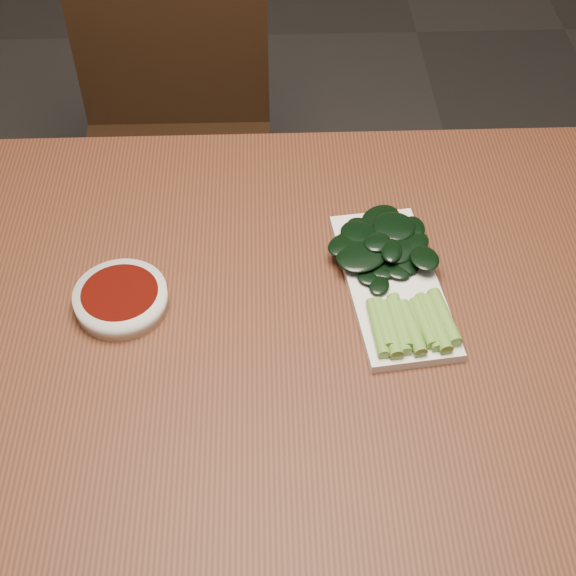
{
  "coord_description": "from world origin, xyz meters",
  "views": [
    {
      "loc": [
        -0.02,
        -0.69,
        1.57
      ],
      "look_at": [
        0.01,
        0.04,
        0.76
      ],
      "focal_mm": 50.0,
      "sensor_mm": 36.0,
      "label": 1
    }
  ],
  "objects_px": {
    "sauce_bowl": "(121,299)",
    "gai_lan": "(390,268)",
    "table": "(282,349)",
    "chair_far": "(174,138)",
    "serving_plate": "(392,284)"
  },
  "relations": [
    {
      "from": "table",
      "to": "chair_far",
      "type": "bearing_deg",
      "value": 106.16
    },
    {
      "from": "table",
      "to": "sauce_bowl",
      "type": "xyz_separation_m",
      "value": [
        -0.21,
        0.03,
        0.09
      ]
    },
    {
      "from": "sauce_bowl",
      "to": "gai_lan",
      "type": "bearing_deg",
      "value": 5.5
    },
    {
      "from": "table",
      "to": "serving_plate",
      "type": "distance_m",
      "value": 0.18
    },
    {
      "from": "table",
      "to": "sauce_bowl",
      "type": "relative_size",
      "value": 11.26
    },
    {
      "from": "chair_far",
      "to": "sauce_bowl",
      "type": "relative_size",
      "value": 7.16
    },
    {
      "from": "sauce_bowl",
      "to": "serving_plate",
      "type": "distance_m",
      "value": 0.37
    },
    {
      "from": "chair_far",
      "to": "gai_lan",
      "type": "distance_m",
      "value": 0.82
    },
    {
      "from": "chair_far",
      "to": "sauce_bowl",
      "type": "height_order",
      "value": "chair_far"
    },
    {
      "from": "chair_far",
      "to": "sauce_bowl",
      "type": "xyz_separation_m",
      "value": [
        0.0,
        -0.72,
        0.28
      ]
    },
    {
      "from": "chair_far",
      "to": "sauce_bowl",
      "type": "bearing_deg",
      "value": -89.57
    },
    {
      "from": "table",
      "to": "chair_far",
      "type": "height_order",
      "value": "chair_far"
    },
    {
      "from": "gai_lan",
      "to": "table",
      "type": "bearing_deg",
      "value": -158.08
    },
    {
      "from": "sauce_bowl",
      "to": "table",
      "type": "bearing_deg",
      "value": -6.79
    },
    {
      "from": "chair_far",
      "to": "serving_plate",
      "type": "distance_m",
      "value": 0.83
    }
  ]
}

